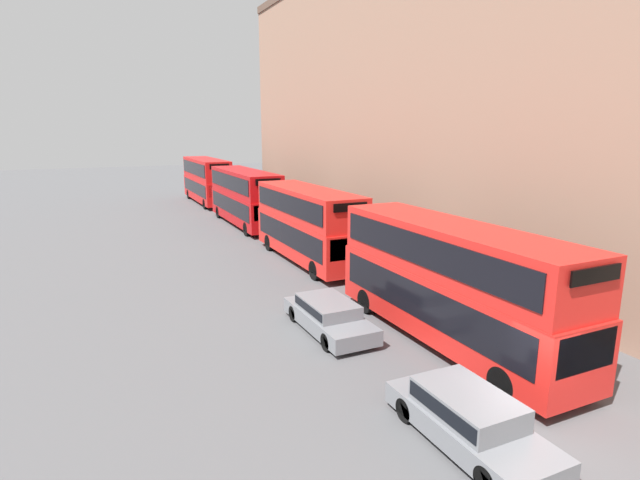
% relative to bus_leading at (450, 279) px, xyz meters
% --- Properties ---
extents(ground_plane, '(200.00, 200.00, 0.00)m').
position_rel_bus_leading_xyz_m(ground_plane, '(-1.60, -5.31, -2.38)').
color(ground_plane, '#515154').
extents(bus_leading, '(2.59, 10.79, 4.31)m').
position_rel_bus_leading_xyz_m(bus_leading, '(0.00, 0.00, 0.00)').
color(bus_leading, red).
rests_on(bus_leading, ground).
extents(bus_second_in_queue, '(2.59, 10.12, 4.22)m').
position_rel_bus_leading_xyz_m(bus_second_in_queue, '(0.00, 12.36, -0.05)').
color(bus_second_in_queue, red).
rests_on(bus_second_in_queue, ground).
extents(bus_third_in_queue, '(2.59, 11.34, 4.33)m').
position_rel_bus_leading_xyz_m(bus_third_in_queue, '(-0.00, 24.65, 0.01)').
color(bus_third_in_queue, '#B20C0F').
rests_on(bus_third_in_queue, ground).
extents(bus_trailing, '(2.59, 11.22, 4.51)m').
position_rel_bus_leading_xyz_m(bus_trailing, '(0.00, 37.98, 0.10)').
color(bus_trailing, red).
rests_on(bus_trailing, ground).
extents(car_dark_sedan, '(1.83, 4.62, 1.32)m').
position_rel_bus_leading_xyz_m(car_dark_sedan, '(-3.40, -4.93, -1.67)').
color(car_dark_sedan, slate).
rests_on(car_dark_sedan, ground).
extents(car_hatchback, '(1.85, 4.70, 1.21)m').
position_rel_bus_leading_xyz_m(car_hatchback, '(-3.40, 2.73, -1.73)').
color(car_hatchback, slate).
rests_on(car_hatchback, ground).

